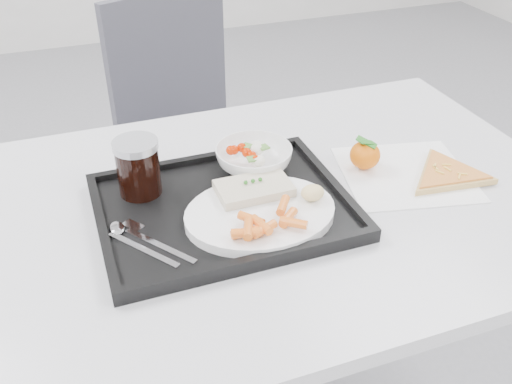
% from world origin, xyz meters
% --- Properties ---
extents(table, '(1.20, 0.80, 0.75)m').
position_xyz_m(table, '(0.00, 0.30, 0.68)').
color(table, '#B4B4B6').
rests_on(table, ground).
extents(chair, '(0.55, 0.55, 0.93)m').
position_xyz_m(chair, '(-0.00, 1.04, 0.54)').
color(chair, '#3C3C45').
rests_on(chair, ground).
extents(tray, '(0.45, 0.35, 0.03)m').
position_xyz_m(tray, '(-0.09, 0.28, 0.76)').
color(tray, black).
rests_on(tray, table).
extents(dinner_plate, '(0.27, 0.27, 0.02)m').
position_xyz_m(dinner_plate, '(-0.04, 0.22, 0.77)').
color(dinner_plate, white).
rests_on(dinner_plate, tray).
extents(fish_fillet, '(0.13, 0.08, 0.03)m').
position_xyz_m(fish_fillet, '(-0.03, 0.28, 0.79)').
color(fish_fillet, beige).
rests_on(fish_fillet, dinner_plate).
extents(bread_roll, '(0.05, 0.05, 0.03)m').
position_xyz_m(bread_roll, '(0.06, 0.22, 0.80)').
color(bread_roll, '#D6BD80').
rests_on(bread_roll, dinner_plate).
extents(salad_bowl, '(0.15, 0.15, 0.05)m').
position_xyz_m(salad_bowl, '(0.00, 0.38, 0.79)').
color(salad_bowl, white).
rests_on(salad_bowl, tray).
extents(cola_glass, '(0.08, 0.08, 0.11)m').
position_xyz_m(cola_glass, '(-0.22, 0.38, 0.82)').
color(cola_glass, black).
rests_on(cola_glass, tray).
extents(cutlery, '(0.13, 0.16, 0.01)m').
position_xyz_m(cutlery, '(-0.26, 0.24, 0.77)').
color(cutlery, silver).
rests_on(cutlery, tray).
extents(napkin, '(0.30, 0.29, 0.00)m').
position_xyz_m(napkin, '(0.29, 0.28, 0.75)').
color(napkin, white).
rests_on(napkin, table).
extents(tangerine, '(0.08, 0.08, 0.07)m').
position_xyz_m(tangerine, '(0.22, 0.33, 0.79)').
color(tangerine, orange).
rests_on(tangerine, napkin).
extents(pizza_slice, '(0.27, 0.27, 0.02)m').
position_xyz_m(pizza_slice, '(0.36, 0.24, 0.76)').
color(pizza_slice, tan).
rests_on(pizza_slice, napkin).
extents(carrot_pile, '(0.13, 0.09, 0.02)m').
position_xyz_m(carrot_pile, '(-0.06, 0.17, 0.80)').
color(carrot_pile, orange).
rests_on(carrot_pile, dinner_plate).
extents(salad_contents, '(0.08, 0.08, 0.02)m').
position_xyz_m(salad_contents, '(0.00, 0.39, 0.80)').
color(salad_contents, '#BA2100').
rests_on(salad_contents, salad_bowl).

